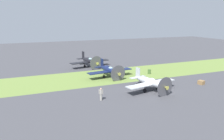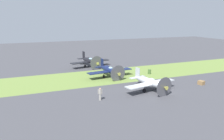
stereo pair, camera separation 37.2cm
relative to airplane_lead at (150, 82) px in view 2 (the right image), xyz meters
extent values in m
plane|color=#424247|center=(-0.33, 0.53, -1.32)|extent=(160.00, 160.00, 0.00)
cube|color=olive|center=(-0.33, -10.58, -1.32)|extent=(120.00, 11.00, 0.01)
ellipsoid|color=#B2B7BC|center=(0.03, -0.14, 0.01)|extent=(2.28, 6.31, 1.13)
cube|color=#B2B7BC|center=(-0.04, 0.22, -0.13)|extent=(8.91, 3.17, 0.13)
cube|color=#B2B7BC|center=(0.56, -2.92, 0.83)|extent=(0.28, 1.00, 1.74)
cube|color=#B2B7BC|center=(0.56, -2.92, 0.10)|extent=(3.03, 1.36, 0.09)
cone|color=#B7B24C|center=(-0.60, 3.13, 0.01)|extent=(0.69, 0.74, 0.58)
cylinder|color=#4C4C51|center=(-0.56, 2.96, 0.01)|extent=(2.88, 0.58, 2.92)
ellipsoid|color=#8CB2C6|center=(-0.08, 0.40, 0.40)|extent=(0.87, 1.38, 0.64)
cylinder|color=black|center=(-1.36, 0.06, -1.01)|extent=(0.31, 0.65, 0.62)
cylinder|color=black|center=(-1.36, 0.06, -0.57)|extent=(0.11, 0.11, 0.88)
cylinder|color=black|center=(1.24, 0.56, -1.01)|extent=(0.31, 0.65, 0.62)
cylinder|color=black|center=(1.24, 0.56, -0.57)|extent=(0.11, 0.11, 0.88)
cylinder|color=black|center=(0.58, -3.01, -1.17)|extent=(0.16, 0.31, 0.29)
ellipsoid|color=#141E47|center=(2.82, -9.89, 0.02)|extent=(1.98, 6.37, 1.14)
cube|color=#141E47|center=(2.77, -9.53, -0.12)|extent=(8.98, 2.75, 0.13)
cube|color=#141E47|center=(3.21, -12.73, 0.85)|extent=(0.23, 1.02, 1.75)
cube|color=#141E47|center=(3.21, -12.73, 0.11)|extent=(3.04, 1.22, 0.09)
cone|color=#B7B24C|center=(2.37, -6.56, 0.02)|extent=(0.67, 0.72, 0.59)
cylinder|color=#4C4C51|center=(2.39, -6.74, 0.02)|extent=(2.93, 0.44, 2.95)
ellipsoid|color=#8CB2C6|center=(2.75, -9.34, 0.42)|extent=(0.81, 1.37, 0.65)
cylinder|color=black|center=(1.44, -9.62, -1.01)|extent=(0.29, 0.65, 0.63)
cylinder|color=black|center=(1.44, -9.62, -0.56)|extent=(0.11, 0.11, 0.89)
cylinder|color=black|center=(4.09, -9.25, -1.01)|extent=(0.29, 0.65, 0.63)
cylinder|color=black|center=(4.09, -9.25, -0.56)|extent=(0.11, 0.11, 0.89)
cylinder|color=black|center=(3.22, -12.82, -1.17)|extent=(0.15, 0.31, 0.30)
ellipsoid|color=black|center=(3.72, -19.95, 0.07)|extent=(2.43, 6.62, 1.19)
cube|color=black|center=(3.65, -19.57, -0.07)|extent=(9.33, 3.38, 0.13)
cube|color=black|center=(4.30, -22.86, 0.93)|extent=(0.30, 1.05, 1.82)
cube|color=black|center=(4.30, -22.86, 0.17)|extent=(3.17, 1.44, 0.10)
cone|color=#B7B24C|center=(3.04, -16.52, 0.07)|extent=(0.73, 0.78, 0.61)
cylinder|color=#4C4C51|center=(3.08, -16.71, 0.07)|extent=(3.01, 0.63, 3.06)
ellipsoid|color=#8CB2C6|center=(3.61, -19.38, 0.49)|extent=(0.92, 1.45, 0.67)
cylinder|color=black|center=(2.27, -19.75, -0.99)|extent=(0.33, 0.68, 0.65)
cylinder|color=black|center=(2.27, -19.75, -0.53)|extent=(0.11, 0.11, 0.92)
cylinder|color=black|center=(4.99, -19.21, -0.99)|extent=(0.33, 0.68, 0.65)
cylinder|color=black|center=(4.99, -19.21, -0.53)|extent=(0.11, 0.11, 0.92)
cylinder|color=black|center=(4.32, -22.95, -1.17)|extent=(0.17, 0.32, 0.31)
cylinder|color=#9E998E|center=(8.38, 1.07, -0.88)|extent=(0.30, 0.30, 0.88)
cylinder|color=#9E998E|center=(8.38, 1.07, -0.13)|extent=(0.38, 0.38, 0.62)
sphere|color=tan|center=(8.38, 1.07, 0.30)|extent=(0.23, 0.23, 0.23)
cylinder|color=#9E998E|center=(8.59, 0.91, -0.13)|extent=(0.11, 0.11, 0.59)
cylinder|color=#9E998E|center=(8.18, 1.23, -0.13)|extent=(0.11, 0.11, 0.59)
cylinder|color=#476633|center=(-5.43, -8.93, -0.87)|extent=(0.60, 0.60, 0.90)
cube|color=olive|center=(-9.68, 0.56, -1.00)|extent=(1.11, 1.11, 0.64)
camera|label=1|loc=(17.75, 27.56, 9.51)|focal=35.25mm
camera|label=2|loc=(17.41, 27.70, 9.51)|focal=35.25mm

